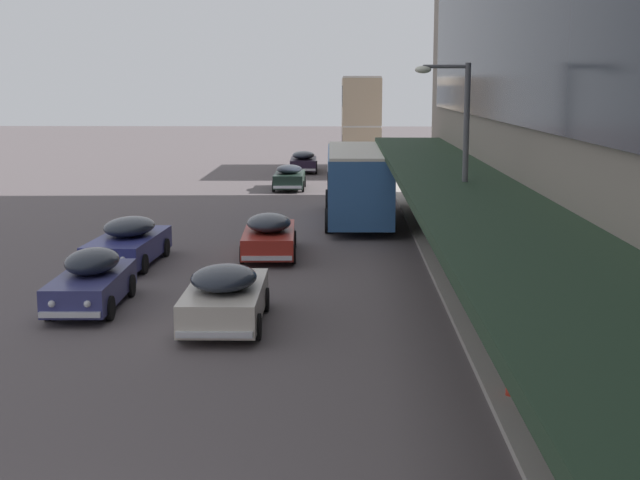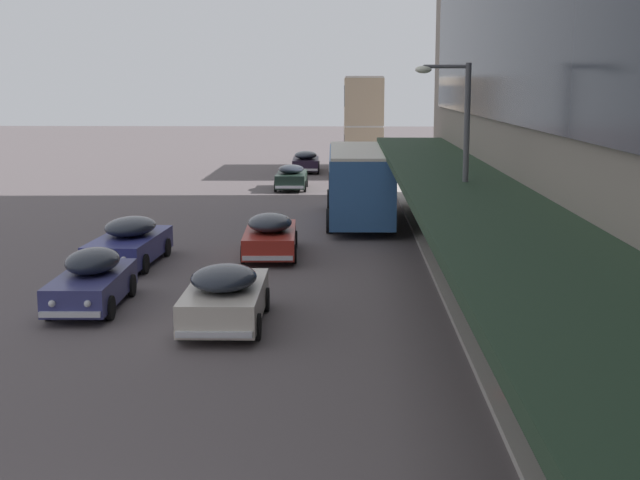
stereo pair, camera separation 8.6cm
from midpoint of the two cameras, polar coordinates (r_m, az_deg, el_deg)
The scene contains 11 objects.
transit_bus_kerbside_front at distance 61.64m, azimuth 2.53°, elevation 7.62°, with size 2.76×11.49×6.48m.
transit_bus_kerbside_rear at distance 39.16m, azimuth 2.36°, elevation 3.87°, with size 2.97×10.36×3.19m.
sedan_oncoming_rear at distance 31.35m, azimuth -3.35°, elevation 0.33°, with size 2.05×5.01×1.52m.
sedan_trailing_mid at distance 30.52m, azimuth -12.23°, elevation -0.10°, with size 2.14×4.99×1.56m.
sedan_trailing_near at distance 51.23m, azimuth -2.02°, elevation 4.05°, with size 1.81×4.38×1.44m.
sedan_second_near at distance 24.84m, azimuth -14.51°, elevation -2.47°, with size 1.82×4.44×1.58m.
sedan_lead_mid at distance 61.57m, azimuth -1.10°, elevation 5.05°, with size 1.98×4.89×1.45m.
sedan_lead_near at distance 22.41m, azimuth -6.20°, elevation -3.56°, with size 2.03×4.57×1.54m.
pedestrian_at_kerb at distance 16.49m, azimuth 17.85°, elevation -7.44°, with size 0.33×0.61×1.86m.
street_lamp at distance 24.54m, azimuth 8.77°, elevation 4.99°, with size 1.50×0.28×6.39m.
fire_hydrant at distance 17.41m, azimuth 12.01°, elevation -8.62°, with size 0.20×0.40×0.70m.
Camera 1 is at (3.24, -8.66, 5.97)m, focal length 50.00 mm.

